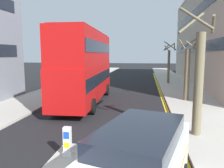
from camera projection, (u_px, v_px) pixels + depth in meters
sidewalk_right at (187, 97)px, 19.57m from camera, size 4.00×80.00×0.14m
sidewalk_left at (50, 93)px, 21.56m from camera, size 4.00×80.00×0.14m
kerb_line_outer at (165, 102)px, 17.95m from camera, size 0.10×56.00×0.01m
kerb_line_inner at (163, 102)px, 17.97m from camera, size 0.10×56.00×0.01m
traffic_island at (68, 157)px, 8.26m from camera, size 1.10×2.20×0.10m
keep_left_bollard at (67, 143)px, 8.18m from camera, size 0.36×0.28×1.11m
double_decker_bus_away at (85, 65)px, 17.30m from camera, size 3.10×10.89×5.64m
pedestrian_far at (187, 79)px, 25.20m from camera, size 0.34×0.22×1.62m
street_tree_near at (187, 72)px, 17.74m from camera, size 1.52×1.53×5.08m
street_tree_mid at (199, 80)px, 10.00m from camera, size 1.63×2.04×5.75m
street_tree_far at (169, 63)px, 28.29m from camera, size 1.57×1.61×5.33m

